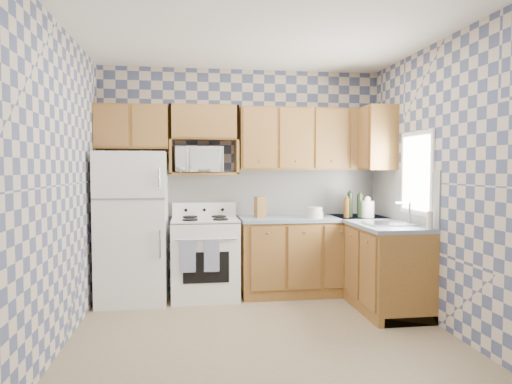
# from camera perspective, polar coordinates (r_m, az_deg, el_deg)

# --- Properties ---
(floor) EXTENTS (3.40, 3.40, 0.00)m
(floor) POSITION_cam_1_polar(r_m,az_deg,el_deg) (4.30, 0.79, -17.42)
(floor) COLOR #7D6B51
(floor) RESTS_ON ground
(back_wall) EXTENTS (3.40, 0.02, 2.70)m
(back_wall) POSITION_cam_1_polar(r_m,az_deg,el_deg) (5.62, -1.73, 1.46)
(back_wall) COLOR #4A5478
(back_wall) RESTS_ON ground
(right_wall) EXTENTS (0.02, 3.20, 2.70)m
(right_wall) POSITION_cam_1_polar(r_m,az_deg,el_deg) (4.61, 22.16, 0.91)
(right_wall) COLOR #4A5478
(right_wall) RESTS_ON ground
(backsplash_back) EXTENTS (2.60, 0.02, 0.56)m
(backsplash_back) POSITION_cam_1_polar(r_m,az_deg,el_deg) (5.67, 2.30, -0.04)
(backsplash_back) COLOR white
(backsplash_back) RESTS_ON back_wall
(backsplash_right) EXTENTS (0.02, 1.60, 0.56)m
(backsplash_right) POSITION_cam_1_polar(r_m,az_deg,el_deg) (5.32, 17.69, -0.38)
(backsplash_right) COLOR white
(backsplash_right) RESTS_ON right_wall
(refrigerator) EXTENTS (0.75, 0.70, 1.68)m
(refrigerator) POSITION_cam_1_polar(r_m,az_deg,el_deg) (5.31, -15.12, -4.25)
(refrigerator) COLOR white
(refrigerator) RESTS_ON floor
(stove_body) EXTENTS (0.76, 0.65, 0.90)m
(stove_body) POSITION_cam_1_polar(r_m,az_deg,el_deg) (5.36, -6.37, -8.32)
(stove_body) COLOR white
(stove_body) RESTS_ON floor
(cooktop) EXTENTS (0.76, 0.65, 0.02)m
(cooktop) POSITION_cam_1_polar(r_m,az_deg,el_deg) (5.29, -6.40, -3.48)
(cooktop) COLOR silver
(cooktop) RESTS_ON stove_body
(backguard) EXTENTS (0.76, 0.08, 0.17)m
(backguard) POSITION_cam_1_polar(r_m,az_deg,el_deg) (5.56, -6.49, -2.19)
(backguard) COLOR white
(backguard) RESTS_ON cooktop
(dish_towel_left) EXTENTS (0.17, 0.02, 0.35)m
(dish_towel_left) POSITION_cam_1_polar(r_m,az_deg,el_deg) (5.00, -8.50, -7.93)
(dish_towel_left) COLOR navy
(dish_towel_left) RESTS_ON stove_body
(dish_towel_right) EXTENTS (0.17, 0.02, 0.35)m
(dish_towel_right) POSITION_cam_1_polar(r_m,az_deg,el_deg) (5.01, -5.56, -7.91)
(dish_towel_right) COLOR navy
(dish_towel_right) RESTS_ON stove_body
(base_cabinets_back) EXTENTS (1.75, 0.60, 0.88)m
(base_cabinets_back) POSITION_cam_1_polar(r_m,az_deg,el_deg) (5.58, 7.17, -7.98)
(base_cabinets_back) COLOR brown
(base_cabinets_back) RESTS_ON floor
(base_cabinets_right) EXTENTS (0.60, 1.60, 0.88)m
(base_cabinets_right) POSITION_cam_1_polar(r_m,az_deg,el_deg) (5.30, 14.70, -8.64)
(base_cabinets_right) COLOR brown
(base_cabinets_right) RESTS_ON floor
(countertop_back) EXTENTS (1.77, 0.63, 0.04)m
(countertop_back) POSITION_cam_1_polar(r_m,az_deg,el_deg) (5.50, 7.22, -3.29)
(countertop_back) COLOR slate
(countertop_back) RESTS_ON base_cabinets_back
(countertop_right) EXTENTS (0.63, 1.60, 0.04)m
(countertop_right) POSITION_cam_1_polar(r_m,az_deg,el_deg) (5.22, 14.72, -3.70)
(countertop_right) COLOR slate
(countertop_right) RESTS_ON base_cabinets_right
(upper_cabinets_back) EXTENTS (1.75, 0.33, 0.74)m
(upper_cabinets_back) POSITION_cam_1_polar(r_m,az_deg,el_deg) (5.62, 6.90, 6.55)
(upper_cabinets_back) COLOR brown
(upper_cabinets_back) RESTS_ON back_wall
(upper_cabinets_fridge) EXTENTS (0.82, 0.33, 0.50)m
(upper_cabinets_fridge) POSITION_cam_1_polar(r_m,az_deg,el_deg) (5.48, -15.20, 7.81)
(upper_cabinets_fridge) COLOR brown
(upper_cabinets_fridge) RESTS_ON back_wall
(upper_cabinets_right) EXTENTS (0.33, 0.70, 0.74)m
(upper_cabinets_right) POSITION_cam_1_polar(r_m,az_deg,el_deg) (5.67, 14.38, 6.44)
(upper_cabinets_right) COLOR brown
(upper_cabinets_right) RESTS_ON right_wall
(microwave_shelf) EXTENTS (0.80, 0.33, 0.03)m
(microwave_shelf) POSITION_cam_1_polar(r_m,az_deg,el_deg) (5.42, -6.48, 2.29)
(microwave_shelf) COLOR brown
(microwave_shelf) RESTS_ON back_wall
(microwave) EXTENTS (0.59, 0.44, 0.30)m
(microwave) POSITION_cam_1_polar(r_m,az_deg,el_deg) (5.40, -7.30, 4.04)
(microwave) COLOR white
(microwave) RESTS_ON microwave_shelf
(sink) EXTENTS (0.48, 0.40, 0.03)m
(sink) POSITION_cam_1_polar(r_m,az_deg,el_deg) (4.91, 16.36, -3.86)
(sink) COLOR #B7B7BC
(sink) RESTS_ON countertop_right
(window) EXTENTS (0.02, 0.66, 0.86)m
(window) POSITION_cam_1_polar(r_m,az_deg,el_deg) (5.00, 19.43, 2.25)
(window) COLOR white
(window) RESTS_ON right_wall
(bottle_0) EXTENTS (0.06, 0.06, 0.29)m
(bottle_0) POSITION_cam_1_polar(r_m,az_deg,el_deg) (5.52, 11.65, -1.58)
(bottle_0) COLOR black
(bottle_0) RESTS_ON countertop_back
(bottle_1) EXTENTS (0.06, 0.06, 0.27)m
(bottle_1) POSITION_cam_1_polar(r_m,az_deg,el_deg) (5.50, 12.84, -1.71)
(bottle_1) COLOR black
(bottle_1) RESTS_ON countertop_back
(bottle_2) EXTENTS (0.06, 0.06, 0.25)m
(bottle_2) POSITION_cam_1_polar(r_m,az_deg,el_deg) (5.61, 12.95, -1.72)
(bottle_2) COLOR #5A3411
(bottle_2) RESTS_ON countertop_back
(bottle_3) EXTENTS (0.06, 0.06, 0.23)m
(bottle_3) POSITION_cam_1_polar(r_m,az_deg,el_deg) (5.42, 11.24, -1.96)
(bottle_3) COLOR #5A3411
(bottle_3) RESTS_ON countertop_back
(knife_block) EXTENTS (0.14, 0.14, 0.25)m
(knife_block) POSITION_cam_1_polar(r_m,az_deg,el_deg) (5.39, 0.51, -1.87)
(knife_block) COLOR brown
(knife_block) RESTS_ON countertop_back
(electric_kettle) EXTENTS (0.15, 0.15, 0.20)m
(electric_kettle) POSITION_cam_1_polar(r_m,az_deg,el_deg) (5.51, 13.77, -2.11)
(electric_kettle) COLOR white
(electric_kettle) RESTS_ON countertop_back
(food_containers) EXTENTS (0.19, 0.19, 0.13)m
(food_containers) POSITION_cam_1_polar(r_m,az_deg,el_deg) (5.37, 7.39, -2.56)
(food_containers) COLOR beige
(food_containers) RESTS_ON countertop_back
(soap_bottle) EXTENTS (0.06, 0.06, 0.17)m
(soap_bottle) POSITION_cam_1_polar(r_m,az_deg,el_deg) (4.64, 20.91, -3.33)
(soap_bottle) COLOR beige
(soap_bottle) RESTS_ON countertop_right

